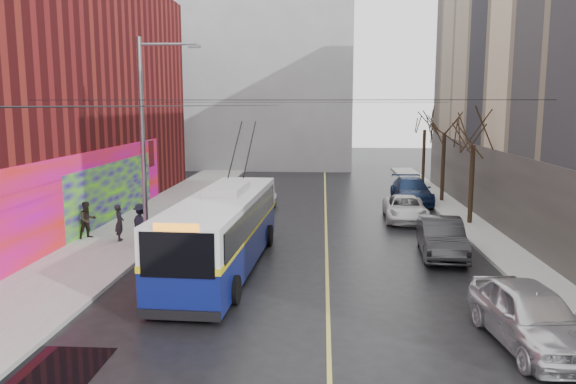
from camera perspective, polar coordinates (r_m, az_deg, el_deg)
name	(u,v)px	position (r m, az deg, el deg)	size (l,w,h in m)	color
ground	(269,355)	(14.73, -1.90, -16.19)	(140.00, 140.00, 0.00)	black
sidewalk_left	(125,237)	(27.63, -16.25, -4.40)	(4.00, 60.00, 0.15)	gray
sidewalk_right	(492,242)	(27.14, 20.02, -4.82)	(2.00, 60.00, 0.15)	gray
lane_line	(326,232)	(27.99, 3.89, -4.05)	(0.12, 50.00, 0.01)	#BFB74C
building_far	(252,78)	(58.79, -3.65, 11.53)	(20.50, 12.10, 18.00)	gray
streetlight_pole	(146,138)	(24.48, -14.19, 5.33)	(2.65, 0.60, 9.00)	slate
catenary_wires	(246,105)	(28.31, -4.28, 8.84)	(18.00, 60.00, 0.22)	black
tree_near	(474,130)	(30.31, 18.38, 6.01)	(3.20, 3.20, 6.40)	black
tree_mid	(445,121)	(37.11, 15.66, 7.00)	(3.20, 3.20, 6.68)	black
tree_far	(425,120)	(43.98, 13.75, 7.16)	(3.20, 3.20, 6.57)	black
puddle	(50,372)	(14.96, -23.00, -16.50)	(2.22, 2.79, 0.01)	black
pigeons_flying	(232,92)	(24.37, -5.73, 10.09)	(4.76, 2.23, 1.02)	slate
trolleybus	(223,230)	(21.52, -6.67, -3.86)	(3.13, 11.68, 5.48)	#0B1355
parked_car_a	(531,316)	(16.19, 23.44, -11.44)	(1.94, 4.82, 1.64)	silver
parked_car_b	(441,237)	(24.22, 15.32, -4.48)	(1.66, 4.76, 1.57)	#27272A
parked_car_c	(405,208)	(31.15, 11.81, -1.65)	(2.21, 4.79, 1.33)	silver
parked_car_d	(411,191)	(36.82, 12.43, 0.14)	(2.24, 5.51, 1.60)	#16274E
following_car	(259,200)	(33.34, -2.92, -0.79)	(1.57, 3.90, 1.33)	#A0A1A5
pedestrian_a	(119,223)	(26.45, -16.75, -3.00)	(0.60, 0.40, 1.66)	black
pedestrian_b	(87,220)	(27.39, -19.71, -2.69)	(0.83, 0.65, 1.71)	black
pedestrian_c	(141,223)	(25.74, -14.69, -3.09)	(1.15, 0.66, 1.79)	black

